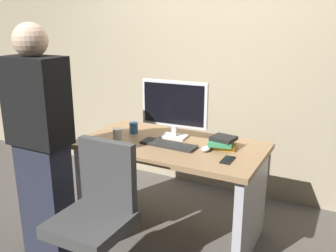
{
  "coord_description": "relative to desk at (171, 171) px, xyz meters",
  "views": [
    {
      "loc": [
        1.2,
        -2.37,
        1.67
      ],
      "look_at": [
        0.0,
        -0.05,
        0.89
      ],
      "focal_mm": 39.44,
      "sensor_mm": 36.0,
      "label": 1
    }
  ],
  "objects": [
    {
      "name": "ground_plane",
      "position": [
        0.0,
        0.0,
        -0.51
      ],
      "size": [
        9.0,
        9.0,
        0.0
      ],
      "primitive_type": "plane",
      "color": "#4C4742"
    },
    {
      "name": "book_stack",
      "position": [
        0.39,
        0.07,
        0.28
      ],
      "size": [
        0.21,
        0.19,
        0.09
      ],
      "color": "gold",
      "rests_on": "desk"
    },
    {
      "name": "wall_back",
      "position": [
        0.0,
        0.97,
        0.99
      ],
      "size": [
        6.4,
        0.1,
        3.0
      ],
      "primitive_type": "cube",
      "color": "tan",
      "rests_on": "ground"
    },
    {
      "name": "person_at_desk",
      "position": [
        -0.64,
        -0.68,
        0.33
      ],
      "size": [
        0.4,
        0.24,
        1.64
      ],
      "color": "#262838",
      "rests_on": "ground"
    },
    {
      "name": "cup_near_keyboard",
      "position": [
        -0.38,
        -0.15,
        0.28
      ],
      "size": [
        0.07,
        0.07,
        0.1
      ],
      "primitive_type": "cylinder",
      "color": "white",
      "rests_on": "desk"
    },
    {
      "name": "mouse",
      "position": [
        0.3,
        -0.03,
        0.25
      ],
      "size": [
        0.06,
        0.1,
        0.03
      ],
      "primitive_type": "ellipsoid",
      "color": "white",
      "rests_on": "desk"
    },
    {
      "name": "cell_phone",
      "position": [
        0.5,
        -0.14,
        0.24
      ],
      "size": [
        0.07,
        0.14,
        0.01
      ],
      "primitive_type": "cube",
      "rotation": [
        0.0,
        0.0,
        0.0
      ],
      "color": "black",
      "rests_on": "desk"
    },
    {
      "name": "office_chair",
      "position": [
        -0.12,
        -0.77,
        -0.08
      ],
      "size": [
        0.52,
        0.52,
        0.94
      ],
      "color": "black",
      "rests_on": "ground"
    },
    {
      "name": "monitor",
      "position": [
        -0.04,
        0.13,
        0.49
      ],
      "size": [
        0.54,
        0.15,
        0.46
      ],
      "color": "silver",
      "rests_on": "desk"
    },
    {
      "name": "desk",
      "position": [
        0.0,
        0.0,
        0.0
      ],
      "size": [
        1.41,
        0.75,
        0.74
      ],
      "color": "#93704C",
      "rests_on": "ground"
    },
    {
      "name": "keyboard",
      "position": [
        0.01,
        -0.06,
        0.24
      ],
      "size": [
        0.43,
        0.14,
        0.02
      ],
      "primitive_type": "cube",
      "rotation": [
        0.0,
        0.0,
        -0.03
      ],
      "color": "#262626",
      "rests_on": "desk"
    },
    {
      "name": "cup_by_monitor",
      "position": [
        -0.39,
        0.09,
        0.28
      ],
      "size": [
        0.07,
        0.07,
        0.09
      ],
      "primitive_type": "cylinder",
      "color": "#3372B2",
      "rests_on": "desk"
    }
  ]
}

